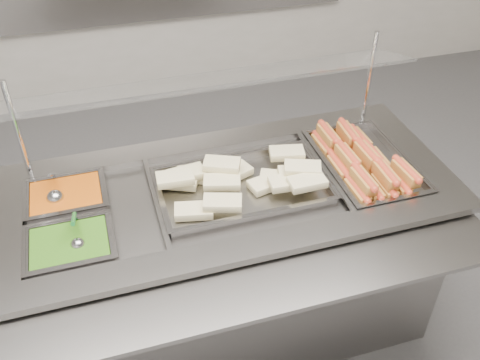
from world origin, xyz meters
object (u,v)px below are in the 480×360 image
object	(u,v)px
sneeze_guard	(212,83)
pan_hotdogs	(364,168)
pan_wraps	(242,189)
ladle	(55,197)
serving_spoon	(77,240)
steam_counter	(230,262)

from	to	relation	value
sneeze_guard	pan_hotdogs	xyz separation A→B (m)	(0.56, -0.18, -0.36)
sneeze_guard	pan_wraps	bearing A→B (deg)	-73.58
sneeze_guard	ladle	xyz separation A→B (m)	(-0.60, -0.09, -0.32)
pan_hotdogs	ladle	size ratio (longest dim) A/B	2.90
pan_hotdogs	sneeze_guard	bearing A→B (deg)	161.80
pan_wraps	ladle	world-z (taller)	ladle
pan_wraps	ladle	distance (m)	0.67
pan_hotdogs	serving_spoon	bearing A→B (deg)	-172.03
sneeze_guard	pan_hotdogs	world-z (taller)	sneeze_guard
steam_counter	serving_spoon	size ratio (longest dim) A/B	10.36
pan_hotdogs	ladle	world-z (taller)	ladle
pan_wraps	serving_spoon	xyz separation A→B (m)	(-0.59, -0.14, 0.03)
ladle	pan_hotdogs	bearing A→B (deg)	-4.62
steam_counter	ladle	size ratio (longest dim) A/B	9.90
steam_counter	sneeze_guard	bearing A→B (deg)	91.08
pan_wraps	steam_counter	bearing A→B (deg)	-178.92
steam_counter	pan_hotdogs	distance (m)	0.66
steam_counter	sneeze_guard	world-z (taller)	sneeze_guard
pan_hotdogs	ladle	xyz separation A→B (m)	(-1.16, 0.09, 0.04)
pan_wraps	serving_spoon	size ratio (longest dim) A/B	3.76
sneeze_guard	pan_hotdogs	distance (m)	0.69
pan_hotdogs	serving_spoon	xyz separation A→B (m)	(-1.09, -0.15, 0.05)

